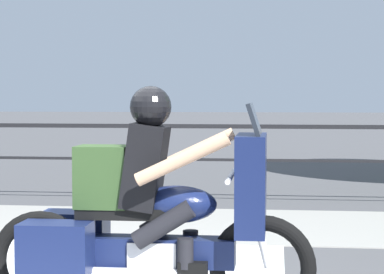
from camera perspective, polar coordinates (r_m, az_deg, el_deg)
sidewalk_band at (r=9.19m, az=-4.74°, el=-6.53°), size 44.00×2.40×0.01m
fence_railing at (r=10.87m, az=-2.89°, el=-0.27°), size 36.00×0.05×1.14m
motorcycle at (r=5.25m, az=-3.20°, el=-5.97°), size 2.31×0.76×1.63m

